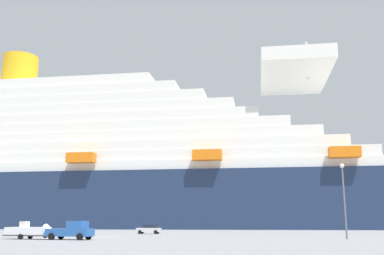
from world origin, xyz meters
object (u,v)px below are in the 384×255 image
cruise_ship (92,171)px  street_lamp (344,190)px  pickup_truck (72,231)px  parked_car_silver_sedan (149,229)px  small_boat_on_trailer (32,231)px

cruise_ship → street_lamp: (64.06, -79.28, -12.40)m
pickup_truck → street_lamp: 33.62m
parked_car_silver_sedan → small_boat_on_trailer: bearing=-107.2°
small_boat_on_trailer → pickup_truck: bearing=-7.7°
cruise_ship → parked_car_silver_sedan: 70.34m
small_boat_on_trailer → street_lamp: size_ratio=0.82×
pickup_truck → parked_car_silver_sedan: size_ratio=1.35×
parked_car_silver_sedan → street_lamp: bearing=-34.2°
cruise_ship → street_lamp: cruise_ship is taller
pickup_truck → street_lamp: (32.62, 6.53, 4.87)m
pickup_truck → street_lamp: size_ratio=0.63×
pickup_truck → parked_car_silver_sedan: pickup_truck is taller
cruise_ship → street_lamp: bearing=-51.1°
cruise_ship → small_boat_on_trailer: bearing=-73.0°
street_lamp → pickup_truck: bearing=-168.7°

